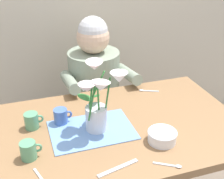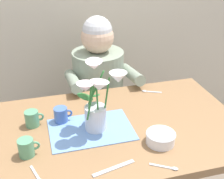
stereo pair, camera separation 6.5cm
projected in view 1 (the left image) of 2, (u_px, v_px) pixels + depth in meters
The scene contains 11 objects.
dining_table at pixel (123, 140), 1.58m from camera, with size 1.20×0.80×0.74m.
seated_person at pixel (95, 98), 2.14m from camera, with size 0.45×0.47×1.14m.
striped_placemat at pixel (92, 130), 1.48m from camera, with size 0.40×0.28×0.01m, color #6B93D1.
flower_vase at pixel (98, 101), 1.41m from camera, with size 0.27×0.22×0.34m.
ceramic_bowl at pixel (162, 136), 1.40m from camera, with size 0.14×0.14×0.06m.
dinner_knife at pixel (118, 168), 1.25m from camera, with size 0.19×0.02×0.01m, color silver.
tea_cup at pixel (29, 150), 1.29m from camera, with size 0.09×0.07×0.08m.
coffee_cup at pixel (32, 121), 1.49m from camera, with size 0.09×0.07×0.08m.
ceramic_mug at pixel (61, 116), 1.52m from camera, with size 0.09×0.07×0.08m.
spoon_0 at pixel (172, 165), 1.26m from camera, with size 0.11×0.08×0.01m.
spoon_1 at pixel (146, 91), 1.85m from camera, with size 0.11×0.06×0.01m.
Camera 1 is at (-0.45, -1.19, 1.60)m, focal length 49.15 mm.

